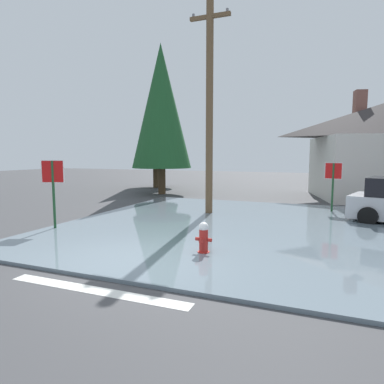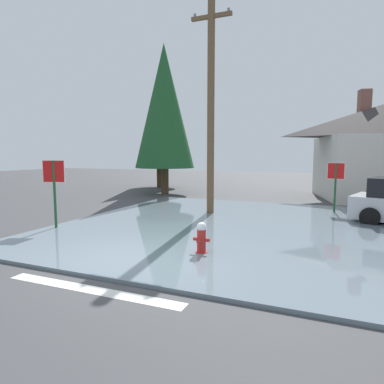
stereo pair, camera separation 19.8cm
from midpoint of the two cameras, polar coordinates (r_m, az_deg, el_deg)
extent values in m
cube|color=#424244|center=(7.82, -10.28, -11.97)|extent=(80.00, 80.00, 0.10)
cube|color=slate|center=(11.27, 8.68, -5.77)|extent=(11.37, 11.24, 0.08)
cube|color=silver|center=(6.46, -15.91, -15.65)|extent=(3.67, 0.32, 0.01)
cylinder|color=#1E4C28|center=(11.44, -21.82, -0.58)|extent=(0.08, 0.08, 2.21)
cube|color=white|center=(11.37, -21.98, 3.26)|extent=(0.67, 0.27, 0.71)
cube|color=red|center=(11.37, -21.98, 3.26)|extent=(0.64, 0.26, 0.67)
cylinder|color=#AD231E|center=(8.15, 2.32, -10.38)|extent=(0.29, 0.29, 0.10)
cylinder|color=#AD231E|center=(8.07, 2.33, -8.25)|extent=(0.21, 0.21, 0.53)
sphere|color=white|center=(7.99, 2.34, -5.97)|extent=(0.23, 0.23, 0.23)
cylinder|color=#AD231E|center=(8.12, 1.30, -7.96)|extent=(0.10, 0.09, 0.09)
cylinder|color=#AD231E|center=(8.01, 3.37, -8.17)|extent=(0.10, 0.09, 0.09)
cylinder|color=#AD231E|center=(7.92, 1.93, -8.33)|extent=(0.10, 0.10, 0.10)
cylinder|color=brown|center=(13.40, 3.65, 13.60)|extent=(0.28, 0.28, 8.17)
cube|color=brown|center=(14.26, 3.76, 27.62)|extent=(1.60, 0.14, 0.14)
cylinder|color=slate|center=(14.53, 0.93, 27.78)|extent=(0.10, 0.10, 0.12)
cylinder|color=slate|center=(14.12, 6.70, 28.39)|extent=(0.10, 0.10, 0.12)
cylinder|color=#1E4C28|center=(14.72, 23.50, 0.52)|extent=(0.08, 0.08, 2.05)
cube|color=white|center=(14.67, 23.62, 3.29)|extent=(0.65, 0.15, 0.66)
cube|color=red|center=(14.67, 23.62, 3.29)|extent=(0.62, 0.16, 0.63)
cube|color=brown|center=(21.66, 27.44, 12.60)|extent=(0.73, 0.73, 1.97)
cylinder|color=black|center=(14.62, 29.82, -2.64)|extent=(0.68, 0.39, 0.64)
cylinder|color=black|center=(12.78, 28.39, -3.75)|extent=(0.68, 0.39, 0.64)
cylinder|color=#4C3823|center=(24.55, -5.31, 2.46)|extent=(0.40, 0.40, 1.45)
cone|color=#143D1E|center=(24.60, -5.41, 11.83)|extent=(3.21, 3.21, 6.59)
cylinder|color=#4C3823|center=(20.48, -4.34, 1.90)|extent=(0.44, 0.44, 1.60)
cone|color=#1E5128|center=(20.61, -4.44, 14.29)|extent=(3.55, 3.55, 7.28)
camera|label=1|loc=(0.10, -89.46, 0.06)|focal=31.40mm
camera|label=2|loc=(0.10, 90.54, -0.06)|focal=31.40mm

